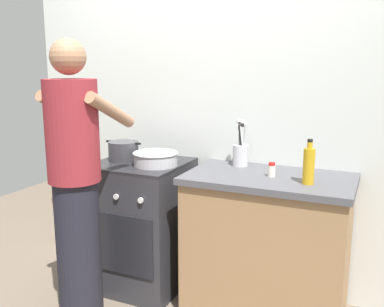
{
  "coord_description": "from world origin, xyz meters",
  "views": [
    {
      "loc": [
        1.15,
        -2.33,
        1.55
      ],
      "look_at": [
        0.05,
        0.12,
        1.0
      ],
      "focal_mm": 40.14,
      "sensor_mm": 36.0,
      "label": 1
    }
  ],
  "objects": [
    {
      "name": "oil_bottle",
      "position": [
        0.79,
        0.05,
        1.01
      ],
      "size": [
        0.06,
        0.06,
        0.26
      ],
      "color": "gold",
      "rests_on": "countertop"
    },
    {
      "name": "pot",
      "position": [
        -0.49,
        0.15,
        0.97
      ],
      "size": [
        0.28,
        0.21,
        0.13
      ],
      "color": "#38383D",
      "rests_on": "stove_range"
    },
    {
      "name": "utensil_crock",
      "position": [
        0.31,
        0.32,
        1.0
      ],
      "size": [
        0.1,
        0.1,
        0.31
      ],
      "color": "silver",
      "rests_on": "countertop"
    },
    {
      "name": "person",
      "position": [
        -0.44,
        -0.42,
        0.86
      ],
      "size": [
        0.41,
        0.5,
        1.7
      ],
      "color": "black",
      "rests_on": "ground"
    },
    {
      "name": "countertop",
      "position": [
        0.55,
        0.15,
        0.45
      ],
      "size": [
        1.0,
        0.6,
        0.9
      ],
      "color": "#99724C",
      "rests_on": "ground"
    },
    {
      "name": "stove_range",
      "position": [
        -0.35,
        0.15,
        0.45
      ],
      "size": [
        0.6,
        0.62,
        0.9
      ],
      "color": "#2D2D33",
      "rests_on": "ground"
    },
    {
      "name": "mixing_bowl",
      "position": [
        -0.21,
        0.11,
        0.95
      ],
      "size": [
        0.3,
        0.3,
        0.09
      ],
      "color": "#B7B7BC",
      "rests_on": "stove_range"
    },
    {
      "name": "ground",
      "position": [
        0.0,
        0.0,
        0.0
      ],
      "size": [
        6.0,
        6.0,
        0.0
      ],
      "primitive_type": "plane",
      "color": "#6B5B4C"
    },
    {
      "name": "back_wall",
      "position": [
        0.2,
        0.5,
        1.25
      ],
      "size": [
        3.2,
        0.1,
        2.5
      ],
      "color": "silver",
      "rests_on": "ground"
    },
    {
      "name": "spice_bottle",
      "position": [
        0.57,
        0.13,
        0.94
      ],
      "size": [
        0.04,
        0.04,
        0.09
      ],
      "color": "silver",
      "rests_on": "countertop"
    }
  ]
}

